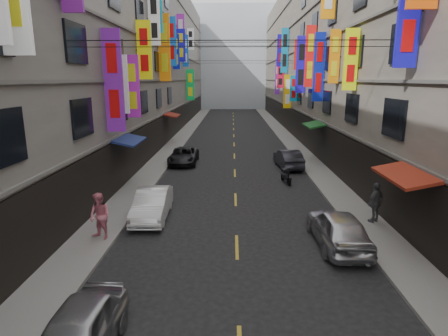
{
  "coord_description": "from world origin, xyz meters",
  "views": [
    {
      "loc": [
        -0.22,
        4.26,
        6.49
      ],
      "look_at": [
        -0.39,
        12.49,
        4.53
      ],
      "focal_mm": 30.0,
      "sensor_mm": 36.0,
      "label": 1
    }
  ],
  "objects_px": {
    "car_left_mid": "(152,204)",
    "car_left_far": "(184,156)",
    "pedestrian_lfar": "(100,216)",
    "car_right_far": "(288,159)",
    "pedestrian_rfar": "(376,202)",
    "scooter_far_right": "(286,176)",
    "car_right_mid": "(338,228)"
  },
  "relations": [
    {
      "from": "car_left_far",
      "to": "car_left_mid",
      "type": "bearing_deg",
      "value": -90.2
    },
    {
      "from": "car_left_far",
      "to": "car_right_far",
      "type": "relative_size",
      "value": 1.08
    },
    {
      "from": "scooter_far_right",
      "to": "car_left_mid",
      "type": "bearing_deg",
      "value": 31.46
    },
    {
      "from": "car_left_far",
      "to": "car_right_far",
      "type": "xyz_separation_m",
      "value": [
        8.0,
        -1.19,
        0.06
      ]
    },
    {
      "from": "car_left_mid",
      "to": "pedestrian_rfar",
      "type": "bearing_deg",
      "value": -5.08
    },
    {
      "from": "car_left_far",
      "to": "car_right_mid",
      "type": "relative_size",
      "value": 1.04
    },
    {
      "from": "car_left_far",
      "to": "pedestrian_rfar",
      "type": "xyz_separation_m",
      "value": [
        10.32,
        -12.42,
        0.42
      ]
    },
    {
      "from": "pedestrian_lfar",
      "to": "pedestrian_rfar",
      "type": "relative_size",
      "value": 1.04
    },
    {
      "from": "car_left_mid",
      "to": "pedestrian_lfar",
      "type": "distance_m",
      "value": 3.12
    },
    {
      "from": "car_left_far",
      "to": "car_right_mid",
      "type": "xyz_separation_m",
      "value": [
        8.0,
        -14.74,
        0.11
      ]
    },
    {
      "from": "pedestrian_lfar",
      "to": "car_left_mid",
      "type": "bearing_deg",
      "value": 86.06
    },
    {
      "from": "pedestrian_rfar",
      "to": "scooter_far_right",
      "type": "bearing_deg",
      "value": -103.13
    },
    {
      "from": "scooter_far_right",
      "to": "car_left_far",
      "type": "relative_size",
      "value": 0.4
    },
    {
      "from": "car_left_far",
      "to": "car_right_mid",
      "type": "height_order",
      "value": "car_right_mid"
    },
    {
      "from": "car_right_far",
      "to": "pedestrian_rfar",
      "type": "bearing_deg",
      "value": 96.3
    },
    {
      "from": "pedestrian_lfar",
      "to": "pedestrian_rfar",
      "type": "xyz_separation_m",
      "value": [
        11.87,
        2.1,
        -0.03
      ]
    },
    {
      "from": "scooter_far_right",
      "to": "car_left_far",
      "type": "xyz_separation_m",
      "value": [
        -7.25,
        5.46,
        0.19
      ]
    },
    {
      "from": "scooter_far_right",
      "to": "pedestrian_lfar",
      "type": "distance_m",
      "value": 12.65
    },
    {
      "from": "car_right_far",
      "to": "scooter_far_right",
      "type": "bearing_deg",
      "value": 74.63
    },
    {
      "from": "scooter_far_right",
      "to": "car_left_mid",
      "type": "distance_m",
      "value": 9.66
    },
    {
      "from": "car_left_mid",
      "to": "car_left_far",
      "type": "xyz_separation_m",
      "value": [
        0.0,
        11.85,
        -0.06
      ]
    },
    {
      "from": "scooter_far_right",
      "to": "pedestrian_rfar",
      "type": "distance_m",
      "value": 7.64
    },
    {
      "from": "scooter_far_right",
      "to": "car_right_mid",
      "type": "xyz_separation_m",
      "value": [
        0.75,
        -9.28,
        0.3
      ]
    },
    {
      "from": "pedestrian_lfar",
      "to": "scooter_far_right",
      "type": "bearing_deg",
      "value": 72.06
    },
    {
      "from": "car_left_mid",
      "to": "scooter_far_right",
      "type": "bearing_deg",
      "value": 39.52
    },
    {
      "from": "scooter_far_right",
      "to": "car_right_mid",
      "type": "height_order",
      "value": "car_right_mid"
    },
    {
      "from": "car_left_far",
      "to": "car_right_mid",
      "type": "distance_m",
      "value": 16.77
    },
    {
      "from": "car_right_mid",
      "to": "scooter_far_right",
      "type": "bearing_deg",
      "value": -86.98
    },
    {
      "from": "car_right_far",
      "to": "pedestrian_lfar",
      "type": "bearing_deg",
      "value": 49.03
    },
    {
      "from": "car_left_mid",
      "to": "pedestrian_lfar",
      "type": "bearing_deg",
      "value": -122.04
    },
    {
      "from": "car_right_far",
      "to": "pedestrian_lfar",
      "type": "distance_m",
      "value": 16.41
    },
    {
      "from": "pedestrian_lfar",
      "to": "pedestrian_rfar",
      "type": "distance_m",
      "value": 12.05
    }
  ]
}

